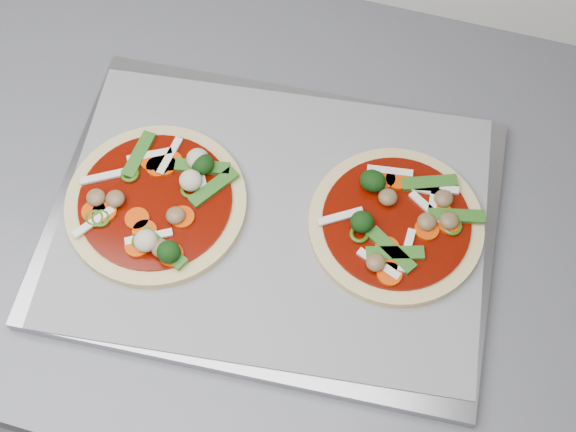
# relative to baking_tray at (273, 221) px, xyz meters

# --- Properties ---
(base_cabinet) EXTENTS (3.60, 0.60, 0.86)m
(base_cabinet) POSITION_rel_baking_tray_xyz_m (-0.01, 0.03, -0.48)
(base_cabinet) COLOR silver
(base_cabinet) RESTS_ON ground
(countertop) EXTENTS (3.60, 0.60, 0.04)m
(countertop) POSITION_rel_baking_tray_xyz_m (-0.01, 0.03, -0.03)
(countertop) COLOR slate
(countertop) RESTS_ON base_cabinet
(baking_tray) EXTENTS (0.48, 0.37, 0.01)m
(baking_tray) POSITION_rel_baking_tray_xyz_m (0.00, 0.00, 0.00)
(baking_tray) COLOR gray
(baking_tray) RESTS_ON countertop
(parchment) EXTENTS (0.47, 0.37, 0.00)m
(parchment) POSITION_rel_baking_tray_xyz_m (0.00, 0.00, 0.01)
(parchment) COLOR gray
(parchment) RESTS_ON baking_tray
(pizza_left) EXTENTS (0.22, 0.22, 0.03)m
(pizza_left) POSITION_rel_baking_tray_xyz_m (-0.12, -0.02, 0.02)
(pizza_left) COLOR #DBC17C
(pizza_left) RESTS_ON parchment
(pizza_right) EXTENTS (0.23, 0.23, 0.03)m
(pizza_right) POSITION_rel_baking_tray_xyz_m (0.12, 0.03, 0.02)
(pizza_right) COLOR #DBC17C
(pizza_right) RESTS_ON parchment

